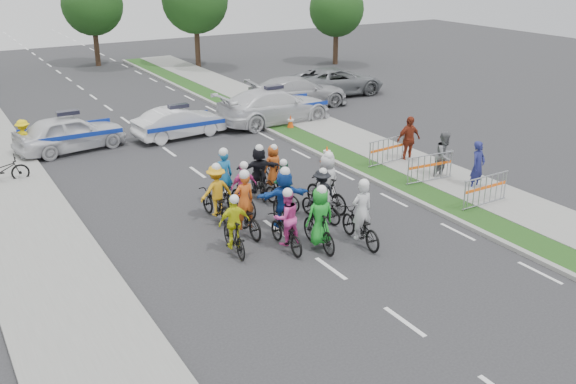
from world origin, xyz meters
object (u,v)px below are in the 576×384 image
civilian_sedan (298,92)px  barrier_0 (485,192)px  spectator_1 (445,156)px  cone_1 (291,122)px  police_car_1 (179,123)px  spectator_2 (409,140)px  rider_2 (286,226)px  rider_13 (273,171)px  civilian_suv (336,81)px  tree_2 (337,9)px  barrier_2 (388,152)px  rider_3 (234,230)px  parked_bike (1,171)px  tree_4 (92,5)px  rider_9 (244,193)px  police_car_0 (70,133)px  rider_1 (319,224)px  rider_6 (244,212)px  rider_12 (224,186)px  rider_4 (321,200)px  barrier_1 (430,169)px  rider_10 (216,198)px  marshal_hiviz (24,138)px  cone_0 (327,154)px  rider_8 (282,189)px  police_car_2 (274,106)px  rider_7 (327,188)px  rider_11 (259,175)px  spectator_0 (478,166)px  rider_5 (284,204)px

civilian_sedan → barrier_0: (-2.11, -15.17, -0.23)m
spectator_1 → cone_1: bearing=90.8°
police_car_1 → cone_1: bearing=-112.1°
spectator_1 → spectator_2: spectator_2 is taller
rider_2 → rider_13: bearing=-112.2°
civilian_suv → tree_2: bearing=-30.1°
police_car_1 → barrier_2: police_car_1 is taller
rider_3 → parked_bike: bearing=-57.0°
civilian_sedan → barrier_2: 10.39m
rider_3 → tree_4: tree_4 is taller
tree_4 → cone_1: bearing=-81.7°
cone_1 → rider_9: bearing=-129.2°
spectator_2 → police_car_0: bearing=144.5°
rider_9 → rider_13: rider_9 is taller
rider_1 → rider_9: size_ratio=1.08×
rider_6 → cone_1: (7.09, 9.21, -0.33)m
rider_12 → civilian_sedan: size_ratio=0.37×
rider_4 → barrier_1: rider_4 is taller
tree_2 → rider_2: bearing=-127.1°
barrier_2 → tree_2: (11.30, 20.03, 3.27)m
rider_10 → marshal_hiviz: bearing=-71.8°
cone_1 → rider_2: bearing=-121.3°
rider_13 → civilian_sedan: (7.18, 10.10, 0.14)m
cone_0 → rider_1: bearing=-125.4°
rider_4 → rider_8: 1.60m
police_car_0 → barrier_2: (10.13, -8.29, -0.21)m
rider_13 → barrier_2: size_ratio=0.83×
rider_4 → civilian_sedan: (7.26, 13.29, 0.10)m
police_car_0 → tree_2: 24.63m
rider_2 → rider_10: 3.00m
rider_12 → police_car_2: (6.58, 8.32, 0.17)m
spectator_1 → tree_4: tree_4 is taller
rider_7 → barrier_1: 4.57m
rider_12 → civilian_suv: bearing=-131.1°
rider_11 → civilian_sedan: (7.98, 10.53, -0.00)m
rider_3 → police_car_2: bearing=-117.9°
parked_bike → barrier_1: bearing=-118.0°
rider_4 → police_car_0: (-4.98, 11.41, 0.08)m
rider_12 → police_car_0: rider_12 is taller
civilian_suv → spectator_0: size_ratio=3.21×
cone_1 → rider_4: bearing=-115.6°
police_car_2 → marshal_hiviz: size_ratio=3.71×
rider_5 → rider_9: 1.83m
rider_3 → rider_6: bearing=-122.8°
spectator_0 → rider_10: bearing=154.1°
rider_13 → rider_9: bearing=27.1°
rider_7 → cone_1: bearing=-121.9°
rider_1 → cone_0: rider_1 is taller
rider_4 → tree_4: bearing=-103.2°
rider_11 → spectator_2: (6.82, 0.30, 0.14)m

